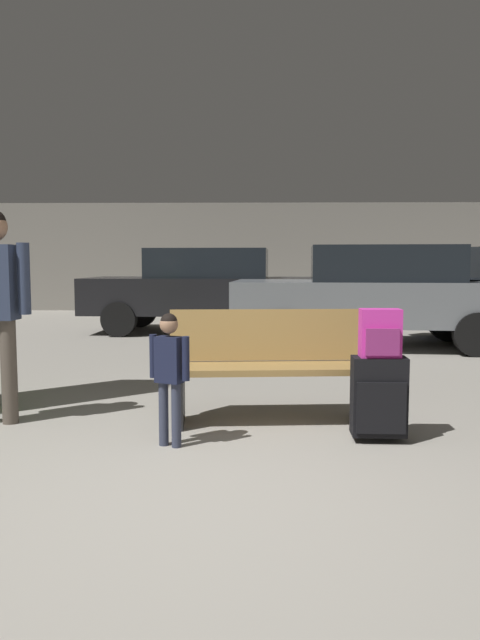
% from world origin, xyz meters
% --- Properties ---
extents(ground_plane, '(18.00, 18.00, 0.10)m').
position_xyz_m(ground_plane, '(0.00, 4.00, -0.05)').
color(ground_plane, gray).
extents(garage_back_wall, '(18.00, 0.12, 2.80)m').
position_xyz_m(garage_back_wall, '(0.00, 12.86, 1.40)').
color(garage_back_wall, gray).
rests_on(garage_back_wall, ground_plane).
extents(bench, '(1.63, 0.64, 0.89)m').
position_xyz_m(bench, '(0.47, 1.68, 0.44)').
color(bench, '#9E7A42').
rests_on(bench, ground_plane).
extents(suitcase, '(0.39, 0.24, 0.60)m').
position_xyz_m(suitcase, '(1.23, 1.15, 0.32)').
color(suitcase, black).
rests_on(suitcase, ground_plane).
extents(backpack_bright, '(0.28, 0.19, 0.34)m').
position_xyz_m(backpack_bright, '(1.23, 1.15, 0.77)').
color(backpack_bright, '#D833A5').
rests_on(backpack_bright, suitcase).
extents(child, '(0.29, 0.23, 0.92)m').
position_xyz_m(child, '(-0.23, 1.00, 0.57)').
color(child, '#33384C').
rests_on(child, ground_plane).
extents(parked_car_far, '(4.18, 1.96, 1.51)m').
position_xyz_m(parked_car_far, '(-0.56, 7.91, 0.81)').
color(parked_car_far, black).
rests_on(parked_car_far, ground_plane).
extents(parked_car_near, '(4.22, 2.05, 1.51)m').
position_xyz_m(parked_car_near, '(2.16, 5.99, 0.81)').
color(parked_car_near, slate).
rests_on(parked_car_near, ground_plane).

